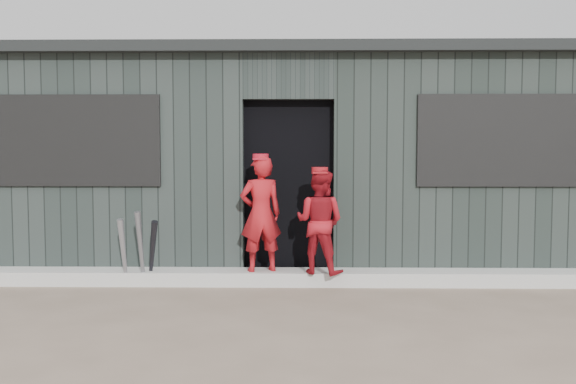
{
  "coord_description": "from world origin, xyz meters",
  "views": [
    {
      "loc": [
        0.11,
        -5.01,
        1.48
      ],
      "look_at": [
        0.0,
        1.8,
        1.0
      ],
      "focal_mm": 40.0,
      "sensor_mm": 36.0,
      "label": 1
    }
  ],
  "objects_px": {
    "player_red_left": "(261,214)",
    "player_grey_back": "(307,218)",
    "player_red_right": "(320,222)",
    "bat_mid": "(141,249)",
    "bat_right": "(152,253)",
    "bat_left": "(124,253)",
    "dugout": "(290,162)"
  },
  "relations": [
    {
      "from": "bat_left",
      "to": "player_red_right",
      "type": "xyz_separation_m",
      "value": [
        2.06,
        0.05,
        0.33
      ]
    },
    {
      "from": "bat_mid",
      "to": "dugout",
      "type": "relative_size",
      "value": 0.1
    },
    {
      "from": "bat_right",
      "to": "player_grey_back",
      "type": "xyz_separation_m",
      "value": [
        1.65,
        0.7,
        0.3
      ]
    },
    {
      "from": "player_grey_back",
      "to": "bat_left",
      "type": "bearing_deg",
      "value": -5.76
    },
    {
      "from": "bat_mid",
      "to": "player_grey_back",
      "type": "bearing_deg",
      "value": 22.95
    },
    {
      "from": "bat_left",
      "to": "bat_mid",
      "type": "xyz_separation_m",
      "value": [
        0.18,
        0.03,
        0.04
      ]
    },
    {
      "from": "player_red_left",
      "to": "player_red_right",
      "type": "height_order",
      "value": "player_red_left"
    },
    {
      "from": "dugout",
      "to": "bat_left",
      "type": "bearing_deg",
      "value": -132.5
    },
    {
      "from": "player_grey_back",
      "to": "player_red_right",
      "type": "bearing_deg",
      "value": 72.23
    },
    {
      "from": "player_red_left",
      "to": "player_red_right",
      "type": "bearing_deg",
      "value": 152.52
    },
    {
      "from": "bat_right",
      "to": "dugout",
      "type": "relative_size",
      "value": 0.09
    },
    {
      "from": "bat_mid",
      "to": "player_grey_back",
      "type": "xyz_separation_m",
      "value": [
        1.76,
        0.74,
        0.25
      ]
    },
    {
      "from": "bat_left",
      "to": "player_red_left",
      "type": "xyz_separation_m",
      "value": [
        1.43,
        0.17,
        0.4
      ]
    },
    {
      "from": "player_red_right",
      "to": "dugout",
      "type": "bearing_deg",
      "value": -55.47
    },
    {
      "from": "player_red_right",
      "to": "player_grey_back",
      "type": "height_order",
      "value": "player_grey_back"
    },
    {
      "from": "bat_left",
      "to": "player_grey_back",
      "type": "bearing_deg",
      "value": 21.81
    },
    {
      "from": "bat_right",
      "to": "player_red_left",
      "type": "bearing_deg",
      "value": 4.48
    },
    {
      "from": "bat_mid",
      "to": "player_red_right",
      "type": "distance_m",
      "value": 1.91
    },
    {
      "from": "player_red_right",
      "to": "player_grey_back",
      "type": "distance_m",
      "value": 0.73
    },
    {
      "from": "player_red_left",
      "to": "bat_left",
      "type": "bearing_deg",
      "value": -10.4
    },
    {
      "from": "bat_left",
      "to": "player_red_right",
      "type": "relative_size",
      "value": 0.68
    },
    {
      "from": "bat_mid",
      "to": "player_red_left",
      "type": "distance_m",
      "value": 1.32
    },
    {
      "from": "bat_left",
      "to": "bat_right",
      "type": "xyz_separation_m",
      "value": [
        0.29,
        0.08,
        -0.01
      ]
    },
    {
      "from": "player_red_left",
      "to": "dugout",
      "type": "xyz_separation_m",
      "value": [
        0.29,
        1.72,
        0.52
      ]
    },
    {
      "from": "bat_mid",
      "to": "player_red_right",
      "type": "bearing_deg",
      "value": 0.69
    },
    {
      "from": "player_red_left",
      "to": "dugout",
      "type": "height_order",
      "value": "dugout"
    },
    {
      "from": "bat_right",
      "to": "player_red_left",
      "type": "xyz_separation_m",
      "value": [
        1.15,
        0.09,
        0.41
      ]
    },
    {
      "from": "bat_mid",
      "to": "player_grey_back",
      "type": "relative_size",
      "value": 0.62
    },
    {
      "from": "player_red_left",
      "to": "player_grey_back",
      "type": "xyz_separation_m",
      "value": [
        0.5,
        0.61,
        -0.11
      ]
    },
    {
      "from": "bat_mid",
      "to": "bat_right",
      "type": "xyz_separation_m",
      "value": [
        0.11,
        0.05,
        -0.05
      ]
    },
    {
      "from": "bat_left",
      "to": "bat_right",
      "type": "bearing_deg",
      "value": 15.07
    },
    {
      "from": "bat_left",
      "to": "player_red_right",
      "type": "height_order",
      "value": "player_red_right"
    }
  ]
}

